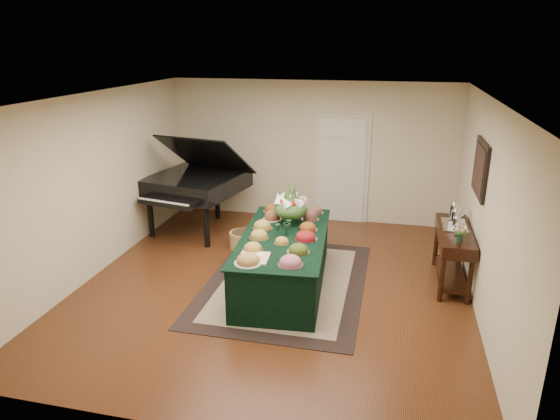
% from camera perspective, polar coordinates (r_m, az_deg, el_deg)
% --- Properties ---
extents(ground, '(6.00, 6.00, 0.00)m').
position_cam_1_polar(ground, '(7.42, -0.53, -8.44)').
color(ground, black).
rests_on(ground, ground).
extents(area_rug, '(2.28, 3.19, 0.01)m').
position_cam_1_polar(area_rug, '(7.45, 0.66, -8.25)').
color(area_rug, black).
rests_on(area_rug, ground).
extents(kitchen_doorway, '(1.05, 0.07, 2.10)m').
position_cam_1_polar(kitchen_doorway, '(9.72, 7.04, 4.54)').
color(kitchen_doorway, beige).
rests_on(kitchen_doorway, ground).
extents(buffet_table, '(1.36, 2.57, 0.78)m').
position_cam_1_polar(buffet_table, '(7.21, 0.43, -5.81)').
color(buffet_table, black).
rests_on(buffet_table, ground).
extents(food_platters, '(1.05, 2.37, 0.13)m').
position_cam_1_polar(food_platters, '(7.08, 0.36, -2.45)').
color(food_platters, silver).
rests_on(food_platters, buffet_table).
extents(cutting_board, '(0.41, 0.41, 0.10)m').
position_cam_1_polar(cutting_board, '(6.35, -2.99, -5.23)').
color(cutting_board, tan).
rests_on(cutting_board, buffet_table).
extents(green_goblets, '(0.20, 0.27, 0.18)m').
position_cam_1_polar(green_goblets, '(7.07, 0.56, -2.12)').
color(green_goblets, black).
rests_on(green_goblets, buffet_table).
extents(floral_centerpiece, '(0.50, 0.50, 0.50)m').
position_cam_1_polar(floral_centerpiece, '(7.42, 1.18, 0.60)').
color(floral_centerpiece, black).
rests_on(floral_centerpiece, buffet_table).
extents(grand_piano, '(1.89, 2.04, 1.84)m').
position_cam_1_polar(grand_piano, '(9.27, -9.53, 3.13)').
color(grand_piano, black).
rests_on(grand_piano, ground).
extents(wicker_basket, '(0.46, 0.46, 0.29)m').
position_cam_1_polar(wicker_basket, '(8.61, -4.26, -3.44)').
color(wicker_basket, '#A17541').
rests_on(wicker_basket, ground).
extents(mahogany_sideboard, '(0.45, 1.43, 0.84)m').
position_cam_1_polar(mahogany_sideboard, '(7.60, 19.26, -3.45)').
color(mahogany_sideboard, black).
rests_on(mahogany_sideboard, ground).
extents(tea_service, '(0.34, 0.74, 0.30)m').
position_cam_1_polar(tea_service, '(7.63, 19.40, -0.95)').
color(tea_service, silver).
rests_on(tea_service, mahogany_sideboard).
extents(pink_bouquet, '(0.18, 0.18, 0.23)m').
position_cam_1_polar(pink_bouquet, '(7.03, 19.92, -2.37)').
color(pink_bouquet, black).
rests_on(pink_bouquet, mahogany_sideboard).
extents(wall_painting, '(0.05, 0.95, 0.75)m').
position_cam_1_polar(wall_painting, '(7.31, 21.90, 4.44)').
color(wall_painting, black).
rests_on(wall_painting, ground).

